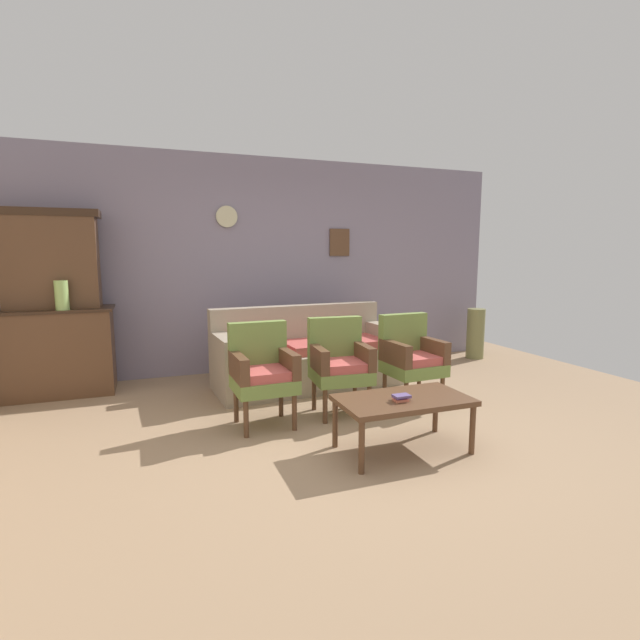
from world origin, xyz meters
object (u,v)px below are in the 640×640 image
Objects in this scene: side_cabinet at (57,352)px; floral_couch at (307,358)px; vase_on_cabinet at (62,295)px; armchair_near_cabinet at (339,361)px; book_stack_on_table at (401,397)px; floor_vase_by_wall at (475,334)px; armchair_near_couch_end at (262,369)px; armchair_by_doorway at (411,355)px; coffee_table at (403,403)px.

side_cabinet is 0.54× the size of floral_couch.
floral_couch is (2.60, -0.59, -0.14)m from side_cabinet.
vase_on_cabinet is at bearing -57.60° from side_cabinet.
book_stack_on_table is at bearing -86.23° from armchair_near_cabinet.
side_cabinet is 1.61× the size of floor_vase_by_wall.
floor_vase_by_wall is (3.49, 1.53, -0.14)m from armchair_near_couch_end.
armchair_near_cabinet and armchair_by_doorway have the same top height.
armchair_near_cabinet is at bearing -29.46° from vase_on_cabinet.
floor_vase_by_wall is (2.62, 2.44, -0.02)m from coffee_table.
floral_couch is at bearing -12.87° from side_cabinet.
side_cabinet is 1.28× the size of armchair_near_cabinet.
vase_on_cabinet is 0.42× the size of floor_vase_by_wall.
armchair_by_doorway is at bearing 1.33° from armchair_near_couch_end.
side_cabinet is 3.04m from armchair_near_cabinet.
floral_couch is at bearing -9.56° from vase_on_cabinet.
armchair_by_doorway is (0.76, -0.02, 0.00)m from armchair_near_cabinet.
vase_on_cabinet is 0.34× the size of armchair_by_doorway.
floral_couch is at bearing 127.10° from armchair_by_doorway.
vase_on_cabinet is 3.59m from armchair_by_doorway.
book_stack_on_table is at bearing -43.63° from vase_on_cabinet.
floor_vase_by_wall is at bearing 43.12° from book_stack_on_table.
book_stack_on_table is 0.20× the size of floor_vase_by_wall.
armchair_near_couch_end is 1.28m from book_stack_on_table.
armchair_by_doorway is 6.27× the size of book_stack_on_table.
coffee_table is 3.58m from floor_vase_by_wall.
side_cabinet is at bearing 135.60° from book_stack_on_table.
armchair_by_doorway is at bearing -23.59° from vase_on_cabinet.
side_cabinet is at bearing 136.88° from coffee_table.
vase_on_cabinet is 3.58m from book_stack_on_table.
floral_couch reaches higher than book_stack_on_table.
armchair_near_cabinet is at bearing -90.53° from floral_couch.
armchair_near_couch_end is 1.52m from armchair_by_doorway.
vase_on_cabinet is 5.28m from floor_vase_by_wall.
side_cabinet is 1.28× the size of armchair_by_doorway.
armchair_near_couch_end is at bearing -178.67° from armchair_by_doorway.
armchair_by_doorway is at bearing -1.18° from armchair_near_cabinet.
armchair_near_cabinet is 1.03m from book_stack_on_table.
armchair_by_doorway reaches higher than book_stack_on_table.
armchair_near_cabinet reaches higher than floor_vase_by_wall.
floor_vase_by_wall is (2.73, 0.49, 0.03)m from floral_couch.
armchair_near_couch_end is at bearing -156.39° from floor_vase_by_wall.
side_cabinet reaches higher than armchair_near_couch_end.
armchair_near_cabinet is at bearing 93.77° from book_stack_on_table.
armchair_near_cabinet is (0.75, 0.05, 0.00)m from armchair_near_couch_end.
armchair_by_doorway is at bearing -52.90° from floral_couch.
floor_vase_by_wall reaches higher than coffee_table.
armchair_near_couch_end is (1.73, -1.45, -0.58)m from vase_on_cabinet.
armchair_by_doorway is 1.23m from book_stack_on_table.
vase_on_cabinet is 0.14× the size of floral_couch.
floor_vase_by_wall is (5.34, -0.10, -0.11)m from side_cabinet.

